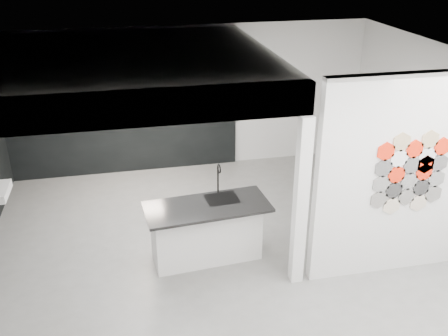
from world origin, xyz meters
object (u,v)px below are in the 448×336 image
glass_vase (199,101)px  bottle_dark (101,107)px  partition_panel (404,178)px  glass_bowl (199,102)px  kitchen_island (206,230)px  kettle (190,101)px  utensil_cup (86,109)px  stockpot (62,109)px

glass_vase → bottle_dark: bearing=180.0°
partition_panel → glass_bowl: size_ratio=21.35×
kitchen_island → glass_vase: (0.42, 3.12, 0.93)m
kettle → glass_bowl: (0.17, 0.00, -0.04)m
glass_bowl → bottle_dark: bearing=180.0°
kettle → utensil_cup: 1.92m
kettle → glass_bowl: 0.18m
kitchen_island → bottle_dark: size_ratio=12.88×
stockpot → kettle: 2.36m
stockpot → glass_vase: bearing=0.0°
partition_panel → stockpot: 6.01m
kitchen_island → bottle_dark: bearing=109.3°
stockpot → utensil_cup: 0.44m
stockpot → bottle_dark: size_ratio=1.43×
utensil_cup → kitchen_island: bearing=-61.9°
bottle_dark → utensil_cup: 0.27m
kitchen_island → glass_vase: bearing=77.4°
glass_bowl → utensil_cup: size_ratio=1.39×
kettle → glass_vase: bearing=-11.7°
glass_bowl → partition_panel: bearing=-61.8°
kitchen_island → utensil_cup: bearing=113.3°
glass_bowl → glass_vase: bearing=0.0°
glass_bowl → bottle_dark: 1.83m
stockpot → glass_bowl: bearing=0.0°
glass_bowl → stockpot: bearing=180.0°
partition_panel → utensil_cup: partition_panel is taller
glass_vase → glass_bowl: bearing=0.0°
stockpot → bottle_dark: 0.70m
partition_panel → kettle: bearing=120.2°
utensil_cup → bottle_dark: bearing=0.0°
glass_bowl → utensil_cup: (-2.09, 0.00, 0.00)m
glass_bowl → utensil_cup: bearing=180.0°
partition_panel → bottle_dark: bearing=135.3°
glass_bowl → utensil_cup: 2.09m
glass_vase → bottle_dark: 1.83m
kitchen_island → stockpot: size_ratio=9.03×
kettle → glass_vase: size_ratio=1.29×
kitchen_island → stockpot: stockpot is taller
glass_bowl → utensil_cup: same height
kitchen_island → glass_vase: size_ratio=11.43×
kitchen_island → bottle_dark: (-1.40, 3.12, 0.92)m
bottle_dark → utensil_cup: (-0.27, 0.00, -0.02)m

